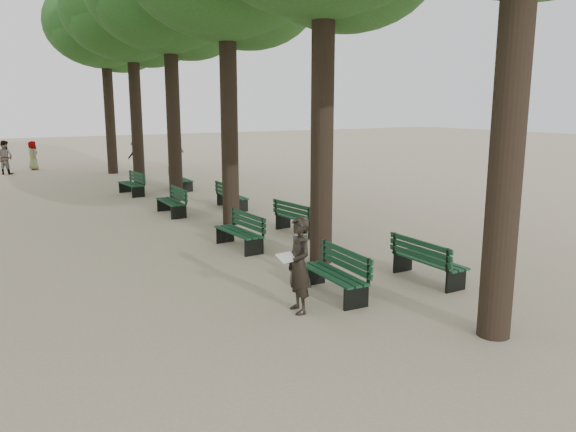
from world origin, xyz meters
TOP-DOWN VIEW (x-y plane):
  - ground at (0.00, 0.00)m, footprint 120.00×120.00m
  - tree_central_4 at (1.50, 18.00)m, footprint 6.00×6.00m
  - tree_central_5 at (1.50, 23.00)m, footprint 6.00×6.00m
  - bench_left_0 at (0.37, 0.87)m, footprint 0.68×1.83m
  - bench_left_1 at (0.37, 5.09)m, footprint 0.65×1.82m
  - bench_left_2 at (0.37, 10.33)m, footprint 0.62×1.82m
  - bench_left_3 at (0.37, 15.23)m, footprint 0.71×1.84m
  - bench_right_0 at (2.63, 0.63)m, footprint 0.58×1.80m
  - bench_right_1 at (2.63, 5.81)m, footprint 0.74×1.85m
  - bench_right_2 at (2.63, 10.36)m, footprint 0.63×1.82m
  - bench_right_3 at (2.63, 15.59)m, footprint 0.62×1.82m
  - man_with_map at (-0.66, 0.49)m, footprint 0.65×0.74m
  - pedestrian_a at (-3.48, 25.45)m, footprint 0.89×0.84m
  - pedestrian_c at (5.29, 23.68)m, footprint 0.86×1.18m
  - pedestrian_d at (-1.96, 26.92)m, footprint 0.41×0.82m
  - pedestrian_b at (3.35, 25.14)m, footprint 1.06×0.66m

SIDE VIEW (x-z plane):
  - ground at x=0.00m, z-range 0.00..0.00m
  - bench_left_0 at x=0.37m, z-range -0.19..0.73m
  - bench_left_1 at x=0.37m, z-range -0.19..0.73m
  - bench_left_2 at x=0.37m, z-range -0.19..0.73m
  - bench_left_3 at x=0.37m, z-range -0.19..0.73m
  - bench_right_0 at x=2.63m, z-range -0.19..0.73m
  - bench_right_1 at x=2.63m, z-range -0.19..0.73m
  - bench_right_2 at x=2.63m, z-range -0.19..0.73m
  - bench_right_3 at x=2.63m, z-range -0.19..0.73m
  - pedestrian_b at x=3.35m, z-range 0.00..1.57m
  - pedestrian_d at x=-1.96m, z-range 0.00..1.62m
  - man_with_map at x=-0.66m, z-range 0.00..1.74m
  - pedestrian_a at x=-3.48m, z-range 0.00..1.79m
  - pedestrian_c at x=5.29m, z-range 0.00..1.92m
  - tree_central_4 at x=1.50m, z-range 2.68..12.63m
  - tree_central_5 at x=1.50m, z-range 2.68..12.63m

